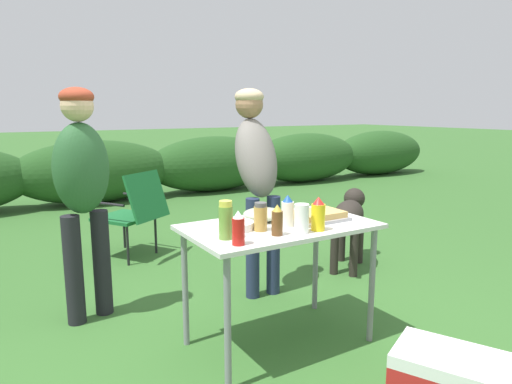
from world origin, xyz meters
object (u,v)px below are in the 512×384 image
spice_jar (261,217)px  relish_jar (226,220)px  standing_person_in_navy_coat (256,165)px  standing_person_in_red_jacket (82,181)px  paper_cup_stack (301,218)px  mustard_bottle (318,215)px  food_tray (317,216)px  dog (349,217)px  beer_bottle (277,221)px  plate_stack (234,225)px  folding_table (280,237)px  mayo_bottle (288,211)px  mixing_bowl (264,214)px  camp_chair_near_hedge (133,210)px  ketchup_bottle (238,229)px

spice_jar → relish_jar: (-0.24, -0.04, 0.02)m
relish_jar → standing_person_in_navy_coat: standing_person_in_navy_coat is taller
standing_person_in_navy_coat → standing_person_in_red_jacket: bearing=176.7°
paper_cup_stack → mustard_bottle: bearing=-4.0°
mustard_bottle → relish_jar: 0.53m
food_tray → relish_jar: (-0.66, -0.07, 0.07)m
dog → beer_bottle: bearing=-94.2°
plate_stack → folding_table: bearing=-9.7°
standing_person_in_navy_coat → mayo_bottle: bearing=-105.2°
mustard_bottle → mayo_bottle: (-0.09, 0.16, -0.00)m
mayo_bottle → standing_person_in_navy_coat: bearing=70.5°
mixing_bowl → camp_chair_near_hedge: camp_chair_near_hedge is taller
mustard_bottle → camp_chair_near_hedge: 2.33m
food_tray → standing_person_in_navy_coat: bearing=85.7°
paper_cup_stack → mustard_bottle: (0.11, -0.01, 0.01)m
ketchup_bottle → relish_jar: (-0.00, 0.13, 0.02)m
paper_cup_stack → ketchup_bottle: bearing=-177.1°
folding_table → standing_person_in_red_jacket: bearing=133.9°
standing_person_in_red_jacket → dog: 2.27m
folding_table → mayo_bottle: 0.17m
plate_stack → dog: 1.79m
food_tray → mayo_bottle: mayo_bottle is taller
standing_person_in_red_jacket → paper_cup_stack: bearing=-69.4°
mayo_bottle → camp_chair_near_hedge: mayo_bottle is taller
mayo_bottle → ketchup_bottle: bearing=-157.3°
food_tray → camp_chair_near_hedge: bearing=104.0°
mixing_bowl → mayo_bottle: (0.04, -0.20, 0.05)m
dog → mustard_bottle: bearing=-88.1°
relish_jar → dog: (1.71, 0.92, -0.38)m
ketchup_bottle → spice_jar: bearing=36.1°
food_tray → mixing_bowl: 0.32m
food_tray → paper_cup_stack: (-0.25, -0.18, 0.05)m
mayo_bottle → beer_bottle: bearing=-140.8°
mayo_bottle → plate_stack: bearing=161.2°
food_tray → relish_jar: relish_jar is taller
folding_table → camp_chair_near_hedge: size_ratio=1.32×
camp_chair_near_hedge → beer_bottle: bearing=-119.5°
ketchup_bottle → dog: ketchup_bottle is taller
ketchup_bottle → beer_bottle: ketchup_bottle is taller
spice_jar → mayo_bottle: mayo_bottle is taller
spice_jar → standing_person_in_red_jacket: 1.25m
mayo_bottle → dog: mayo_bottle is taller
plate_stack → standing_person_in_navy_coat: 0.97m
beer_bottle → folding_table: bearing=52.1°
beer_bottle → dog: (1.45, 1.00, -0.36)m
mustard_bottle → relish_jar: relish_jar is taller
food_tray → standing_person_in_navy_coat: size_ratio=0.22×
mixing_bowl → standing_person_in_navy_coat: (0.33, 0.63, 0.22)m
paper_cup_stack → beer_bottle: (-0.14, 0.03, 0.00)m
folding_table → ketchup_bottle: size_ratio=6.34×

